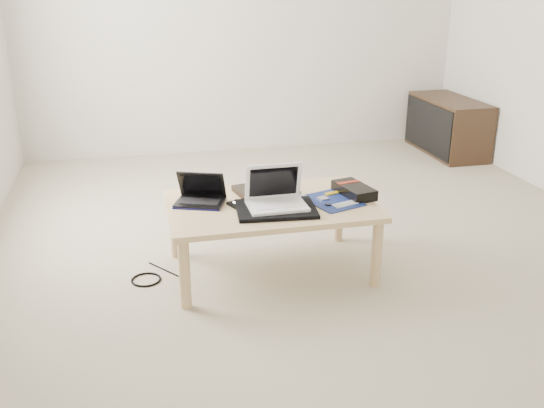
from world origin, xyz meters
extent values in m
plane|color=#B8AB95|center=(0.00, 0.00, 0.00)|extent=(4.00, 4.00, 0.00)
cube|color=beige|center=(0.00, 2.05, 1.30)|extent=(4.00, 0.10, 2.60)
cube|color=beige|center=(0.00, -2.05, 1.30)|extent=(4.00, 0.10, 2.60)
cube|color=#D6B281|center=(-0.35, -0.52, 0.39)|extent=(1.10, 0.70, 0.03)
cylinder|color=#D6B281|center=(-0.85, -0.82, 0.18)|extent=(0.06, 0.06, 0.37)
cylinder|color=#D6B281|center=(0.15, -0.82, 0.18)|extent=(0.06, 0.06, 0.37)
cylinder|color=#D6B281|center=(-0.85, -0.22, 0.18)|extent=(0.06, 0.06, 0.37)
cylinder|color=#D6B281|center=(0.15, -0.22, 0.18)|extent=(0.06, 0.06, 0.37)
cube|color=#392817|center=(1.78, 1.45, 0.25)|extent=(0.40, 0.90, 0.50)
cube|color=black|center=(1.58, 1.45, 0.25)|extent=(0.02, 0.86, 0.44)
cube|color=black|center=(-0.35, -0.37, 0.42)|extent=(0.36, 0.31, 0.03)
cube|color=black|center=(-0.72, -0.45, 0.41)|extent=(0.30, 0.26, 0.02)
cube|color=black|center=(-0.73, -0.45, 0.42)|extent=(0.23, 0.17, 0.00)
cube|color=black|center=(-0.75, -0.51, 0.42)|extent=(0.06, 0.04, 0.00)
cube|color=black|center=(-0.71, -0.40, 0.49)|extent=(0.27, 0.17, 0.16)
cube|color=black|center=(-0.71, -0.41, 0.49)|extent=(0.22, 0.13, 0.13)
cube|color=#0C0F44|center=(-0.76, -0.53, 0.40)|extent=(0.24, 0.10, 0.01)
cube|color=black|center=(-0.43, -0.53, 0.41)|extent=(0.32, 0.28, 0.01)
cube|color=white|center=(-0.43, -0.53, 0.41)|extent=(0.26, 0.23, 0.00)
cube|color=#A8A9AD|center=(-0.19, -0.44, 0.41)|extent=(0.09, 0.20, 0.02)
cube|color=#9A999E|center=(-0.19, -0.44, 0.42)|extent=(0.08, 0.16, 0.00)
cube|color=black|center=(-0.35, -0.64, 0.41)|extent=(0.43, 0.34, 0.02)
cube|color=white|center=(-0.35, -0.64, 0.43)|extent=(0.30, 0.21, 0.01)
cube|color=white|center=(-0.35, -0.64, 0.44)|extent=(0.25, 0.12, 0.00)
cube|color=white|center=(-0.35, -0.72, 0.44)|extent=(0.07, 0.03, 0.00)
cube|color=white|center=(-0.35, -0.56, 0.53)|extent=(0.30, 0.05, 0.20)
cube|color=black|center=(-0.35, -0.56, 0.53)|extent=(0.26, 0.04, 0.16)
cube|color=#0B174B|center=(-0.02, -0.57, 0.40)|extent=(0.32, 0.36, 0.01)
cube|color=#A8A9AD|center=(-0.07, -0.54, 0.41)|extent=(0.06, 0.06, 0.01)
cube|color=gold|center=(0.02, -0.46, 0.41)|extent=(0.10, 0.04, 0.01)
cube|color=gold|center=(0.02, -0.48, 0.41)|extent=(0.10, 0.04, 0.01)
cube|color=silver|center=(0.02, -0.63, 0.41)|extent=(0.14, 0.05, 0.01)
cube|color=silver|center=(0.02, -0.65, 0.41)|extent=(0.14, 0.05, 0.01)
cube|color=silver|center=(0.03, -0.67, 0.41)|extent=(0.14, 0.05, 0.01)
cube|color=black|center=(-0.07, -0.64, 0.41)|extent=(0.03, 0.03, 0.01)
cube|color=black|center=(0.13, -0.51, 0.43)|extent=(0.19, 0.29, 0.06)
cube|color=maroon|center=(0.11, -0.45, 0.46)|extent=(0.14, 0.06, 0.00)
torus|color=black|center=(-0.42, -0.53, 0.41)|extent=(0.10, 0.10, 0.01)
torus|color=black|center=(-1.04, -0.49, 0.01)|extent=(0.19, 0.19, 0.01)
cylinder|color=black|center=(-0.92, -0.42, 0.00)|extent=(0.20, 0.27, 0.01)
camera|label=1|loc=(-1.04, -3.49, 1.55)|focal=40.00mm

